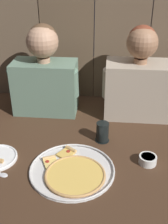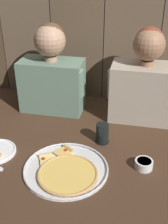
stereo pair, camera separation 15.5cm
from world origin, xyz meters
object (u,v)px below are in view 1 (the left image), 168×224
object	(u,v)px
drinking_glass	(102,132)
diner_left	(45,74)
pizza_tray	(73,171)
diner_right	(139,79)
dipping_bowl	(148,159)

from	to	relation	value
drinking_glass	diner_left	xyz separation A→B (m)	(-0.39, 0.32, 0.21)
pizza_tray	diner_right	size ratio (longest dim) A/B	0.73
pizza_tray	diner_right	distance (m)	0.74
pizza_tray	drinking_glass	distance (m)	0.32
pizza_tray	drinking_glass	world-z (taller)	drinking_glass
pizza_tray	diner_right	xyz separation A→B (m)	(0.34, 0.61, 0.24)
pizza_tray	dipping_bowl	world-z (taller)	dipping_bowl
drinking_glass	diner_left	world-z (taller)	diner_left
dipping_bowl	pizza_tray	bearing A→B (deg)	-163.42
diner_left	diner_right	xyz separation A→B (m)	(0.59, -0.00, -0.01)
pizza_tray	diner_left	distance (m)	0.71
pizza_tray	drinking_glass	xyz separation A→B (m)	(0.13, 0.29, 0.05)
diner_right	dipping_bowl	bearing A→B (deg)	-86.59
dipping_bowl	diner_left	xyz separation A→B (m)	(-0.62, 0.51, 0.24)
pizza_tray	diner_left	size ratio (longest dim) A/B	0.73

